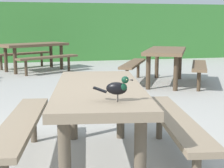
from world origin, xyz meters
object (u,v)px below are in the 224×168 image
picnic_table_foreground (99,106)px  picnic_table_far_centre (166,58)px  bird_grackle (118,87)px  picnic_table_mid_right (34,50)px

picnic_table_foreground → picnic_table_far_centre: size_ratio=0.85×
bird_grackle → picnic_table_mid_right: size_ratio=0.12×
picnic_table_foreground → bird_grackle: bird_grackle is taller
bird_grackle → picnic_table_far_centre: size_ratio=0.12×
picnic_table_foreground → bird_grackle: bearing=-87.6°
picnic_table_far_centre → picnic_table_foreground: bearing=-119.6°
picnic_table_foreground → bird_grackle: (0.03, -0.61, 0.29)m
picnic_table_foreground → bird_grackle: 0.68m
bird_grackle → picnic_table_foreground: bearing=92.4°
picnic_table_mid_right → picnic_table_far_centre: size_ratio=1.02×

